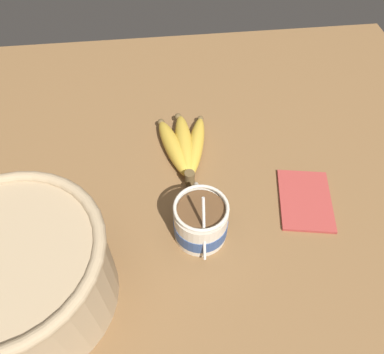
% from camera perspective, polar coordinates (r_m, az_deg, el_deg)
% --- Properties ---
extents(table, '(1.28, 1.28, 0.03)m').
position_cam_1_polar(table, '(0.71, -0.09, -7.68)').
color(table, brown).
rests_on(table, ground).
extents(coffee_mug, '(0.14, 0.10, 0.14)m').
position_cam_1_polar(coffee_mug, '(0.66, 1.32, -6.81)').
color(coffee_mug, beige).
rests_on(coffee_mug, table).
extents(banana_bunch, '(0.20, 0.12, 0.04)m').
position_cam_1_polar(banana_bunch, '(0.80, -1.25, 4.74)').
color(banana_bunch, brown).
rests_on(banana_bunch, table).
extents(woven_basket, '(0.27, 0.27, 0.16)m').
position_cam_1_polar(woven_basket, '(0.61, -24.76, -13.32)').
color(woven_basket, tan).
rests_on(woven_basket, table).
extents(napkin, '(0.16, 0.12, 0.01)m').
position_cam_1_polar(napkin, '(0.76, 16.87, -3.37)').
color(napkin, '#A33833').
rests_on(napkin, table).
extents(small_plate, '(0.15, 0.15, 0.01)m').
position_cam_1_polar(small_plate, '(0.75, -22.28, -7.07)').
color(small_plate, '#333842').
rests_on(small_plate, table).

